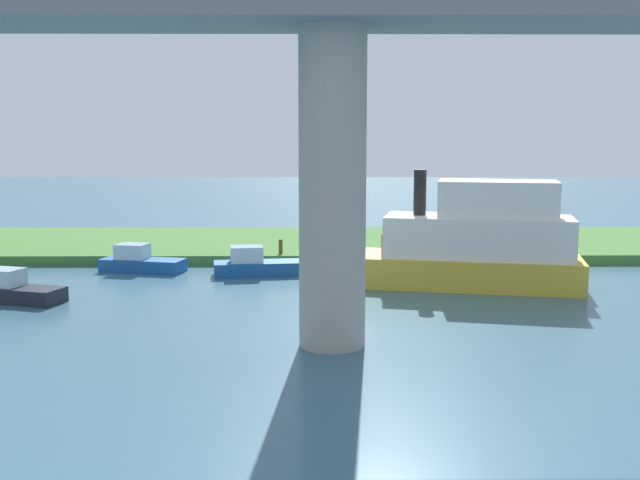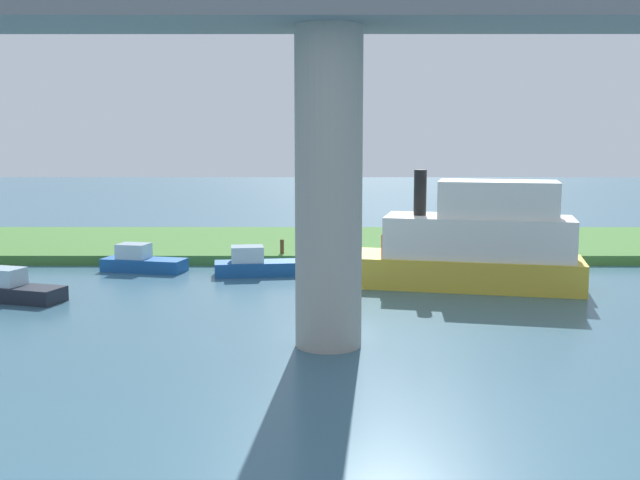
% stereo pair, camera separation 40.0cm
% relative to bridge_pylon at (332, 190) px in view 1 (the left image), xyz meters
% --- Properties ---
extents(ground_plane, '(160.00, 160.00, 0.00)m').
position_rel_bridge_pylon_xyz_m(ground_plane, '(-1.09, -14.61, -4.88)').
color(ground_plane, '#386075').
extents(grassy_bank, '(80.00, 12.00, 0.50)m').
position_rel_bridge_pylon_xyz_m(grassy_bank, '(-1.09, -20.61, -4.63)').
color(grassy_bank, '#427533').
rests_on(grassy_bank, ground).
extents(bridge_pylon, '(2.06, 2.06, 9.75)m').
position_rel_bridge_pylon_xyz_m(bridge_pylon, '(0.00, 0.00, 0.00)').
color(bridge_pylon, '#9E998E').
rests_on(bridge_pylon, ground).
extents(bridge_span, '(68.29, 4.30, 3.25)m').
position_rel_bridge_pylon_xyz_m(bridge_span, '(0.00, -0.02, 5.37)').
color(bridge_span, slate).
rests_on(bridge_span, bridge_pylon).
extents(person_on_bank, '(0.42, 0.42, 1.39)m').
position_rel_bridge_pylon_xyz_m(person_on_bank, '(1.02, -17.51, -3.68)').
color(person_on_bank, '#2D334C').
rests_on(person_on_bank, grassy_bank).
extents(mooring_post, '(0.20, 0.20, 0.73)m').
position_rel_bridge_pylon_xyz_m(mooring_post, '(2.23, -15.35, -4.01)').
color(mooring_post, brown).
rests_on(mooring_post, grassy_bank).
extents(houseboat_blue, '(10.36, 5.34, 5.05)m').
position_rel_bridge_pylon_xyz_m(houseboat_blue, '(-6.33, -9.27, -3.01)').
color(houseboat_blue, gold).
rests_on(houseboat_blue, ground).
extents(motorboat_red, '(4.12, 2.48, 1.29)m').
position_rel_bridge_pylon_xyz_m(motorboat_red, '(12.46, -6.45, -4.42)').
color(motorboat_red, '#1E232D').
rests_on(motorboat_red, ground).
extents(skiff_small, '(4.21, 2.30, 1.33)m').
position_rel_bridge_pylon_xyz_m(skiff_small, '(8.90, -13.05, -4.40)').
color(skiff_small, '#195199').
rests_on(skiff_small, ground).
extents(pontoon_yellow, '(4.31, 2.02, 1.38)m').
position_rel_bridge_pylon_xyz_m(pontoon_yellow, '(3.28, -12.02, -4.38)').
color(pontoon_yellow, '#195199').
rests_on(pontoon_yellow, ground).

